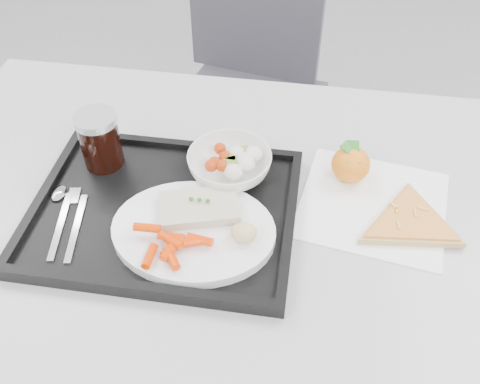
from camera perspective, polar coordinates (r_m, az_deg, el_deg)
name	(u,v)px	position (r m, az deg, el deg)	size (l,w,h in m)	color
table	(224,228)	(1.00, -1.74, -3.87)	(1.20, 0.80, 0.75)	#BCBCBF
chair	(249,72)	(1.68, 0.99, 12.70)	(0.50, 0.50, 0.93)	#35353B
tray	(165,212)	(0.93, -8.04, -2.10)	(0.45, 0.35, 0.03)	black
dinner_plate	(194,231)	(0.88, -4.97, -4.16)	(0.27, 0.27, 0.02)	white
fish_fillet	(199,207)	(0.89, -4.37, -1.64)	(0.15, 0.11, 0.03)	beige
bread_roll	(244,233)	(0.84, 0.41, -4.35)	(0.05, 0.05, 0.03)	tan
salad_bowl	(230,165)	(0.97, -1.11, 2.92)	(0.15, 0.15, 0.05)	white
cola_glass	(100,139)	(1.00, -14.73, 5.47)	(0.08, 0.08, 0.11)	black
cutlery	(66,212)	(0.96, -18.10, -2.08)	(0.09, 0.17, 0.01)	silver
napkin	(373,205)	(0.98, 13.97, -1.32)	(0.28, 0.28, 0.00)	white
tangerine	(351,164)	(0.99, 11.73, 2.92)	(0.09, 0.09, 0.07)	orange
pizza_slice	(410,222)	(0.95, 17.69, -3.10)	(0.29, 0.29, 0.02)	tan
carrot_pile	(171,244)	(0.84, -7.35, -5.53)	(0.13, 0.08, 0.02)	#E73501
salad_contents	(236,160)	(0.96, -0.46, 3.41)	(0.10, 0.09, 0.03)	#AF2F0A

